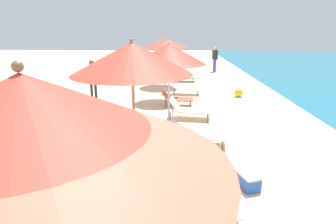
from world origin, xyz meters
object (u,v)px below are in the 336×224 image
object	(u,v)px
lounger_second_inland	(189,210)
lounger_third_shoreside	(188,109)
umbrella_nearest	(26,123)
person_walking_mid	(215,57)
lounger_second_shoreside	(177,150)
umbrella_fourth	(165,43)
umbrella_farthest	(165,45)
lounger_farthest_shoreside	(184,77)
lounger_fourth_inland	(177,98)
lounger_fourth_shoreside	(185,89)
umbrella_third	(169,54)
beach_ball	(239,93)
lounger_third_inland	(196,134)
umbrella_second	(132,59)
cooler_box	(247,179)
person_walking_near	(93,76)

from	to	relation	value
lounger_second_inland	lounger_third_shoreside	world-z (taller)	lounger_third_shoreside
umbrella_nearest	person_walking_mid	bearing A→B (deg)	79.45
lounger_second_shoreside	umbrella_fourth	distance (m)	6.49
umbrella_farthest	lounger_farthest_shoreside	size ratio (longest dim) A/B	1.97
lounger_fourth_inland	lounger_fourth_shoreside	bearing A→B (deg)	81.14
lounger_third_shoreside	umbrella_farthest	bearing A→B (deg)	108.91
lounger_second_inland	umbrella_third	size ratio (longest dim) A/B	0.62
lounger_second_inland	umbrella_farthest	bearing A→B (deg)	81.03
lounger_fourth_inland	beach_ball	bearing A→B (deg)	32.18
lounger_third_inland	umbrella_farthest	world-z (taller)	umbrella_farthest
umbrella_farthest	lounger_third_inland	bearing A→B (deg)	-82.18
umbrella_second	lounger_fourth_inland	size ratio (longest dim) A/B	2.28
lounger_farthest_shoreside	person_walking_mid	distance (m)	4.81
lounger_third_shoreside	umbrella_nearest	bearing A→B (deg)	-89.61
umbrella_nearest	umbrella_fourth	size ratio (longest dim) A/B	1.07
umbrella_nearest	lounger_second_shoreside	xyz separation A→B (m)	(0.84, 4.68, -2.23)
umbrella_farthest	beach_ball	xyz separation A→B (m)	(3.45, -2.54, -1.97)
umbrella_fourth	person_walking_mid	xyz separation A→B (m)	(3.27, 8.59, -1.36)
lounger_fourth_shoreside	umbrella_farthest	world-z (taller)	umbrella_farthest
umbrella_fourth	umbrella_farthest	world-z (taller)	umbrella_fourth
lounger_third_shoreside	person_walking_mid	bearing A→B (deg)	87.36
umbrella_second	umbrella_farthest	bearing A→B (deg)	89.00
lounger_third_shoreside	lounger_fourth_shoreside	size ratio (longest dim) A/B	1.04
lounger_second_inland	person_walking_mid	xyz separation A→B (m)	(2.58, 16.88, 0.83)
umbrella_third	lounger_fourth_shoreside	world-z (taller)	umbrella_third
lounger_fourth_shoreside	beach_ball	distance (m)	2.49
lounger_second_inland	lounger_fourth_shoreside	world-z (taller)	lounger_fourth_shoreside
lounger_third_shoreside	cooler_box	bearing A→B (deg)	-68.44
umbrella_third	cooler_box	bearing A→B (deg)	-64.32
lounger_fourth_shoreside	person_walking_mid	bearing A→B (deg)	78.56
umbrella_second	cooler_box	xyz separation A→B (m)	(2.17, 0.22, -2.38)
lounger_third_shoreside	lounger_fourth_shoreside	xyz separation A→B (m)	(-0.01, 3.78, -0.07)
lounger_second_shoreside	lounger_farthest_shoreside	world-z (taller)	lounger_second_shoreside
umbrella_third	lounger_farthest_shoreside	bearing A→B (deg)	85.15
lounger_fourth_shoreside	lounger_farthest_shoreside	xyz separation A→B (m)	(0.04, 3.39, -0.02)
lounger_fourth_inland	umbrella_third	bearing A→B (deg)	-94.34
lounger_fourth_inland	person_walking_mid	world-z (taller)	person_walking_mid
lounger_third_inland	lounger_fourth_shoreside	world-z (taller)	lounger_third_inland
umbrella_second	lounger_farthest_shoreside	world-z (taller)	umbrella_second
lounger_second_inland	umbrella_third	bearing A→B (deg)	82.64
umbrella_fourth	lounger_fourth_shoreside	bearing A→B (deg)	49.94
person_walking_near	person_walking_mid	bearing A→B (deg)	-53.78
lounger_fourth_shoreside	umbrella_fourth	bearing A→B (deg)	-124.02
lounger_second_inland	lounger_farthest_shoreside	world-z (taller)	lounger_farthest_shoreside
person_walking_mid	beach_ball	bearing A→B (deg)	-123.80
lounger_third_shoreside	lounger_farthest_shoreside	xyz separation A→B (m)	(0.04, 7.17, -0.09)
umbrella_third	lounger_fourth_shoreside	xyz separation A→B (m)	(0.65, 4.81, -2.03)
person_walking_mid	beach_ball	world-z (taller)	person_walking_mid
lounger_third_inland	umbrella_nearest	bearing A→B (deg)	-94.39
umbrella_nearest	umbrella_second	bearing A→B (deg)	89.11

